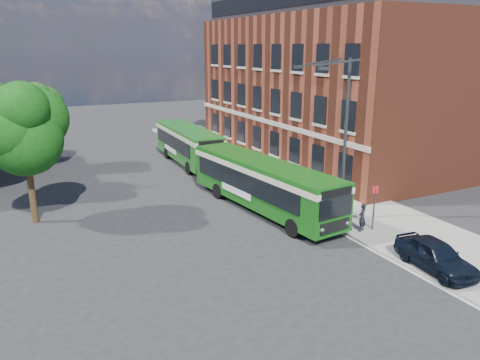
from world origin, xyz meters
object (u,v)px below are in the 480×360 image
street_lamp (340,138)px  bus_front (263,181)px  bus_rear (188,142)px  parked_car (435,255)px

street_lamp → bus_front: 5.37m
bus_front → street_lamp: bearing=-51.9°
bus_rear → bus_front: bearing=-90.4°
street_lamp → parked_car: street_lamp is taller
bus_front → parked_car: bus_front is taller
street_lamp → bus_rear: bearing=99.1°
parked_car → bus_front: bearing=110.1°
street_lamp → parked_car: bearing=-90.3°
bus_front → bus_rear: size_ratio=1.17×
street_lamp → bus_rear: street_lamp is taller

